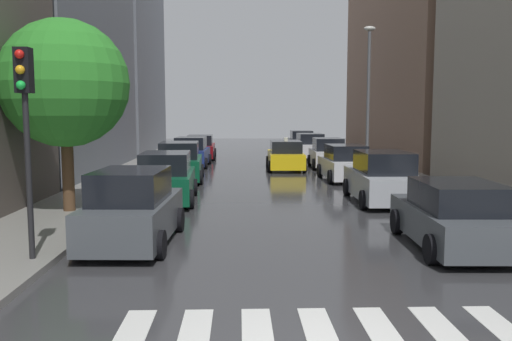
{
  "coord_description": "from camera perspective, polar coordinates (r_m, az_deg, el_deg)",
  "views": [
    {
      "loc": [
        -1.16,
        -6.04,
        3.15
      ],
      "look_at": [
        -0.41,
        17.01,
        0.64
      ],
      "focal_mm": 37.12,
      "sensor_mm": 36.0,
      "label": 1
    }
  ],
  "objects": [
    {
      "name": "parked_car_right_sixth",
      "position": [
        43.58,
        4.88,
        3.1
      ],
      "size": [
        2.16,
        4.54,
        1.72
      ],
      "rotation": [
        0.0,
        0.0,
        1.55
      ],
      "color": "#474C51",
      "rests_on": "ground"
    },
    {
      "name": "lamp_post_right",
      "position": [
        28.25,
        12.01,
        8.61
      ],
      "size": [
        0.6,
        0.28,
        7.42
      ],
      "color": "#595B60",
      "rests_on": "sidewalk_right"
    },
    {
      "name": "sidewalk_right",
      "position": [
        31.15,
        12.38,
        0.4
      ],
      "size": [
        3.0,
        72.0,
        0.15
      ],
      "primitive_type": "cube",
      "color": "gray",
      "rests_on": "ground"
    },
    {
      "name": "parked_car_left_second",
      "position": [
        18.97,
        -9.64,
        -0.91
      ],
      "size": [
        2.19,
        4.35,
        1.78
      ],
      "rotation": [
        0.0,
        0.0,
        1.61
      ],
      "color": "#0C4C2D",
      "rests_on": "ground"
    },
    {
      "name": "parked_car_right_second",
      "position": [
        19.25,
        13.42,
        -0.85
      ],
      "size": [
        2.18,
        4.62,
        1.82
      ],
      "rotation": [
        0.0,
        0.0,
        1.55
      ],
      "color": "#B2B7BF",
      "rests_on": "ground"
    },
    {
      "name": "parked_car_left_fourth",
      "position": [
        31.36,
        -6.98,
        1.89
      ],
      "size": [
        2.19,
        4.22,
        1.76
      ],
      "rotation": [
        0.0,
        0.0,
        1.54
      ],
      "color": "navy",
      "rests_on": "ground"
    },
    {
      "name": "parked_car_left_fifth",
      "position": [
        36.62,
        -6.0,
        2.46
      ],
      "size": [
        2.14,
        4.58,
        1.66
      ],
      "rotation": [
        0.0,
        0.0,
        1.59
      ],
      "color": "maroon",
      "rests_on": "ground"
    },
    {
      "name": "crosswalk_stripes",
      "position": [
        7.87,
        7.08,
        -17.4
      ],
      "size": [
        5.85,
        2.2,
        0.01
      ],
      "color": "silver",
      "rests_on": "ground"
    },
    {
      "name": "traffic_light_left_corner",
      "position": [
        11.65,
        -23.63,
        6.35
      ],
      "size": [
        0.3,
        0.42,
        4.3
      ],
      "color": "black",
      "rests_on": "sidewalk_left"
    },
    {
      "name": "parked_car_left_nearest",
      "position": [
        13.03,
        -13.14,
        -4.16
      ],
      "size": [
        2.12,
        4.16,
        1.83
      ],
      "rotation": [
        0.0,
        0.0,
        1.53
      ],
      "color": "#474C51",
      "rests_on": "ground"
    },
    {
      "name": "parked_car_right_fourth",
      "position": [
        30.83,
        7.71,
        1.78
      ],
      "size": [
        2.1,
        4.08,
        1.73
      ],
      "rotation": [
        0.0,
        0.0,
        1.54
      ],
      "color": "silver",
      "rests_on": "ground"
    },
    {
      "name": "building_left_mid",
      "position": [
        30.19,
        -21.65,
        15.16
      ],
      "size": [
        6.0,
        14.76,
        16.14
      ],
      "primitive_type": "cube",
      "color": "slate",
      "rests_on": "ground"
    },
    {
      "name": "street_tree_left",
      "position": [
        17.17,
        -19.92,
        8.77
      ],
      "size": [
        3.86,
        3.86,
        5.82
      ],
      "color": "#513823",
      "rests_on": "sidewalk_left"
    },
    {
      "name": "parked_car_left_third",
      "position": [
        24.83,
        -8.21,
        0.82
      ],
      "size": [
        2.31,
        4.42,
        1.82
      ],
      "rotation": [
        0.0,
        0.0,
        1.62
      ],
      "color": "#0C4C2D",
      "rests_on": "ground"
    },
    {
      "name": "parked_car_right_third",
      "position": [
        25.16,
        9.54,
        0.72
      ],
      "size": [
        2.13,
        4.22,
        1.68
      ],
      "rotation": [
        0.0,
        0.0,
        1.59
      ],
      "color": "silver",
      "rests_on": "ground"
    },
    {
      "name": "sidewalk_left",
      "position": [
        30.67,
        -11.88,
        0.32
      ],
      "size": [
        3.0,
        72.0,
        0.15
      ],
      "primitive_type": "cube",
      "color": "gray",
      "rests_on": "ground"
    },
    {
      "name": "building_left_far",
      "position": [
        44.51,
        -14.92,
        11.33
      ],
      "size": [
        6.0,
        13.48,
        14.56
      ],
      "primitive_type": "cube",
      "color": "slate",
      "rests_on": "ground"
    },
    {
      "name": "building_right_mid",
      "position": [
        37.77,
        17.39,
        13.0
      ],
      "size": [
        6.0,
        19.04,
        15.6
      ],
      "primitive_type": "cube",
      "color": "#8C6B56",
      "rests_on": "ground"
    },
    {
      "name": "taxi_midroad",
      "position": [
        29.58,
        3.2,
        1.57
      ],
      "size": [
        2.14,
        4.54,
        1.81
      ],
      "rotation": [
        0.0,
        0.0,
        1.55
      ],
      "color": "yellow",
      "rests_on": "ground"
    },
    {
      "name": "parked_car_right_nearest",
      "position": [
        13.24,
        20.66,
        -4.68
      ],
      "size": [
        2.29,
        4.39,
        1.58
      ],
      "rotation": [
        0.0,
        0.0,
        1.53
      ],
      "color": "#474C51",
      "rests_on": "ground"
    },
    {
      "name": "ground_plane",
      "position": [
        30.23,
        0.35,
        0.19
      ],
      "size": [
        28.0,
        72.0,
        0.04
      ],
      "primitive_type": "cube",
      "color": "#353538"
    },
    {
      "name": "parked_car_right_fifth",
      "position": [
        37.3,
        5.8,
        2.58
      ],
      "size": [
        2.08,
        4.63,
        1.74
      ],
      "rotation": [
        0.0,
        0.0,
        1.57
      ],
      "color": "silver",
      "rests_on": "ground"
    }
  ]
}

